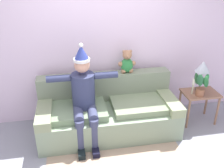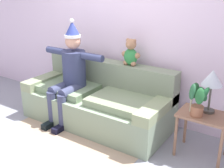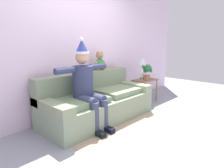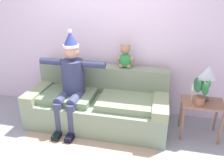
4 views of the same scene
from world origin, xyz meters
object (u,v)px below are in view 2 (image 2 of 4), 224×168
at_px(side_table, 203,121).
at_px(table_lamp, 212,80).
at_px(teddy_bear, 131,53).
at_px(candle_tall, 192,98).
at_px(potted_plant, 198,99).
at_px(couch, 99,101).
at_px(person_seated, 70,72).

distance_m(side_table, table_lamp, 0.50).
relative_size(teddy_bear, candle_tall, 1.42).
bearing_deg(side_table, table_lamp, 77.76).
bearing_deg(candle_tall, potted_plant, -36.08).
relative_size(couch, side_table, 3.75).
bearing_deg(table_lamp, side_table, -102.24).
bearing_deg(couch, candle_tall, -2.60).
bearing_deg(person_seated, side_table, 3.86).
xyz_separation_m(side_table, table_lamp, (0.02, 0.08, 0.49)).
height_order(person_seated, candle_tall, person_seated).
relative_size(person_seated, candle_tall, 5.56).
xyz_separation_m(teddy_bear, side_table, (1.18, -0.33, -0.58)).
xyz_separation_m(couch, candle_tall, (1.38, -0.06, 0.40)).
distance_m(side_table, potted_plant, 0.32).
distance_m(teddy_bear, table_lamp, 1.22).
bearing_deg(person_seated, table_lamp, 6.20).
distance_m(teddy_bear, side_table, 1.35).
height_order(potted_plant, candle_tall, potted_plant).
height_order(person_seated, side_table, person_seated).
xyz_separation_m(teddy_bear, candle_tall, (1.02, -0.35, -0.31)).
bearing_deg(couch, teddy_bear, 37.88).
bearing_deg(couch, person_seated, -155.33).
xyz_separation_m(side_table, potted_plant, (-0.07, -0.09, 0.30)).
xyz_separation_m(table_lamp, potted_plant, (-0.08, -0.17, -0.19)).
height_order(couch, teddy_bear, teddy_bear).
xyz_separation_m(couch, person_seated, (-0.37, -0.17, 0.43)).
bearing_deg(potted_plant, teddy_bear, 159.54).
distance_m(couch, potted_plant, 1.54).
height_order(couch, side_table, couch).
bearing_deg(side_table, candle_tall, -172.90).
bearing_deg(potted_plant, person_seated, -178.72).
relative_size(person_seated, potted_plant, 3.78).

